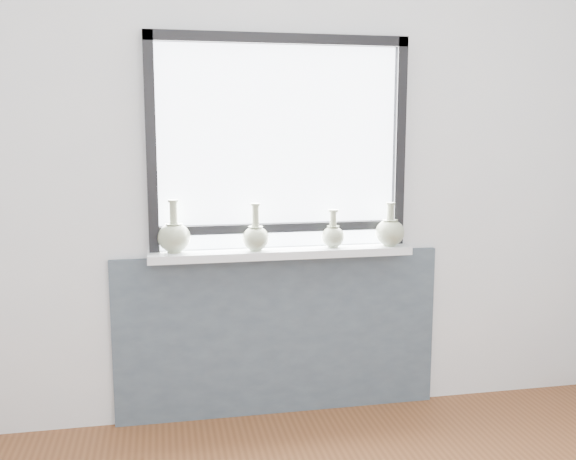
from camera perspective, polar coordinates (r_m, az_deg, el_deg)
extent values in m
cube|color=silver|center=(3.26, -0.90, 5.57)|extent=(3.60, 0.02, 2.60)
cube|color=#465562|center=(3.40, -0.77, -9.26)|extent=(1.70, 0.03, 0.86)
cube|color=white|center=(3.22, -0.56, -2.02)|extent=(1.32, 0.18, 0.04)
cube|color=black|center=(3.15, -12.07, 7.53)|extent=(0.05, 0.06, 1.05)
cube|color=black|center=(3.38, 9.83, 7.68)|extent=(0.05, 0.06, 1.05)
cube|color=black|center=(3.24, -0.76, 16.63)|extent=(1.30, 0.06, 0.05)
cube|color=black|center=(3.25, -0.73, 0.22)|extent=(1.20, 0.05, 0.04)
cube|color=white|center=(3.23, -0.82, 7.31)|extent=(1.20, 0.01, 1.00)
cylinder|color=#97A181|center=(3.17, -10.05, -1.90)|extent=(0.07, 0.07, 0.01)
ellipsoid|color=#97A181|center=(3.16, -10.08, -0.67)|extent=(0.16, 0.16, 0.15)
cone|color=#97A181|center=(3.15, -10.11, 0.32)|extent=(0.09, 0.09, 0.03)
cylinder|color=#97A181|center=(3.14, -10.14, 1.35)|extent=(0.04, 0.04, 0.12)
cylinder|color=#97A181|center=(3.13, -10.18, 2.56)|extent=(0.05, 0.05, 0.01)
cylinder|color=#97A181|center=(3.17, -2.88, -1.77)|extent=(0.06, 0.06, 0.01)
ellipsoid|color=#97A181|center=(3.16, -2.89, -0.76)|extent=(0.13, 0.13, 0.12)
cone|color=#97A181|center=(3.15, -2.90, 0.08)|extent=(0.07, 0.07, 0.03)
cylinder|color=#97A181|center=(3.14, -2.91, 1.09)|extent=(0.04, 0.04, 0.12)
cylinder|color=#97A181|center=(3.13, -2.92, 2.28)|extent=(0.05, 0.05, 0.01)
cylinder|color=#97A181|center=(3.26, 4.01, -1.47)|extent=(0.05, 0.05, 0.01)
ellipsoid|color=#97A181|center=(3.25, 4.02, -0.61)|extent=(0.12, 0.12, 0.11)
cone|color=#97A181|center=(3.24, 4.03, 0.12)|extent=(0.06, 0.06, 0.03)
cylinder|color=#97A181|center=(3.24, 4.03, 0.84)|extent=(0.03, 0.03, 0.09)
cylinder|color=#97A181|center=(3.23, 4.04, 1.73)|extent=(0.05, 0.05, 0.01)
cylinder|color=#97A181|center=(3.34, 9.01, -1.31)|extent=(0.07, 0.07, 0.01)
ellipsoid|color=#97A181|center=(3.33, 9.04, -0.22)|extent=(0.15, 0.15, 0.14)
cone|color=#97A181|center=(3.32, 9.06, 0.66)|extent=(0.08, 0.08, 0.03)
cylinder|color=#97A181|center=(3.31, 9.08, 1.42)|extent=(0.04, 0.04, 0.10)
cylinder|color=#97A181|center=(3.31, 9.10, 2.34)|extent=(0.05, 0.05, 0.01)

